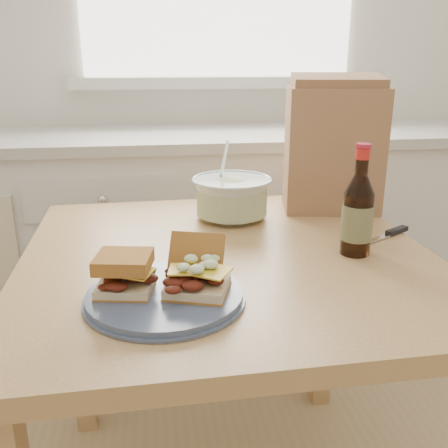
{
  "coord_description": "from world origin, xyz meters",
  "views": [
    {
      "loc": [
        -0.31,
        -0.37,
        1.23
      ],
      "look_at": [
        -0.16,
        0.69,
        0.87
      ],
      "focal_mm": 40.0,
      "sensor_mm": 36.0,
      "label": 1
    }
  ],
  "objects": [
    {
      "name": "sandwich_left",
      "position": [
        -0.38,
        0.5,
        0.85
      ],
      "size": [
        0.12,
        0.11,
        0.07
      ],
      "rotation": [
        0.0,
        0.0,
        -0.18
      ],
      "color": "beige",
      "rests_on": "plate"
    },
    {
      "name": "sandwich_right",
      "position": [
        -0.24,
        0.5,
        0.84
      ],
      "size": [
        0.14,
        0.18,
        0.09
      ],
      "rotation": [
        0.0,
        0.0,
        -0.32
      ],
      "color": "beige",
      "rests_on": "plate"
    },
    {
      "name": "cabinet_run",
      "position": [
        -0.0,
        1.7,
        0.47
      ],
      "size": [
        2.5,
        0.64,
        0.94
      ],
      "color": "white",
      "rests_on": "ground"
    },
    {
      "name": "coleslaw_bowl",
      "position": [
        -0.1,
        0.97,
        0.85
      ],
      "size": [
        0.22,
        0.22,
        0.22
      ],
      "color": "silver",
      "rests_on": "dining_table"
    },
    {
      "name": "beer_bottle",
      "position": [
        0.14,
        0.67,
        0.89
      ],
      "size": [
        0.07,
        0.07,
        0.26
      ],
      "rotation": [
        0.0,
        0.0,
        0.14
      ],
      "color": "black",
      "rests_on": "dining_table"
    },
    {
      "name": "knife",
      "position": [
        0.29,
        0.77,
        0.8
      ],
      "size": [
        0.18,
        0.11,
        0.01
      ],
      "rotation": [
        0.0,
        0.0,
        0.53
      ],
      "color": "silver",
      "rests_on": "dining_table"
    },
    {
      "name": "paper_bag",
      "position": [
        0.21,
        1.03,
        0.97
      ],
      "size": [
        0.3,
        0.22,
        0.36
      ],
      "primitive_type": "cube",
      "rotation": [
        0.0,
        0.0,
        -0.18
      ],
      "color": "#A0724D",
      "rests_on": "dining_table"
    },
    {
      "name": "plate",
      "position": [
        -0.3,
        0.49,
        0.8
      ],
      "size": [
        0.29,
        0.29,
        0.02
      ],
      "primitive_type": "cylinder",
      "color": "#475573",
      "rests_on": "dining_table"
    },
    {
      "name": "wall_back",
      "position": [
        0.0,
        2.0,
        1.35
      ],
      "size": [
        4.0,
        0.02,
        2.7
      ],
      "primitive_type": "cube",
      "color": "white",
      "rests_on": "ground"
    },
    {
      "name": "dining_table",
      "position": [
        -0.15,
        0.71,
        0.68
      ],
      "size": [
        0.97,
        0.97,
        0.79
      ],
      "rotation": [
        0.0,
        0.0,
        0.02
      ],
      "color": "tan",
      "rests_on": "ground"
    }
  ]
}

